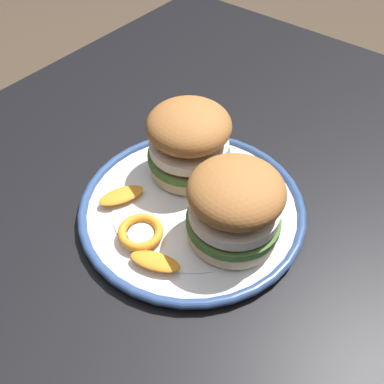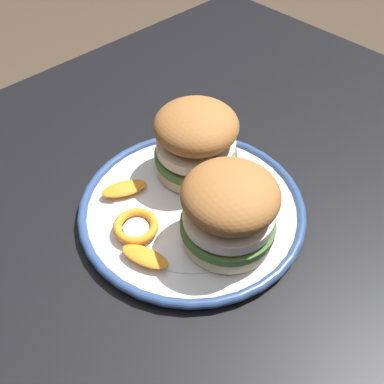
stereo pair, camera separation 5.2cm
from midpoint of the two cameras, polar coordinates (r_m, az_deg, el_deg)
dining_table at (r=0.64m, az=-2.84°, el=-12.93°), size 1.20×0.95×0.77m
dinner_plate at (r=0.58m, az=-2.56°, el=-2.19°), size 0.30×0.30×0.02m
sandwich_half_left at (r=0.59m, az=-2.94°, el=6.57°), size 0.15×0.15×0.10m
sandwich_half_right at (r=0.51m, az=2.58°, el=-1.81°), size 0.15×0.15×0.10m
orange_peel_curled at (r=0.55m, az=-9.33°, el=-5.22°), size 0.08×0.08×0.01m
orange_peel_strip_long at (r=0.52m, az=-7.63°, el=-8.93°), size 0.04×0.07×0.01m
orange_peel_strip_short at (r=0.59m, az=-11.53°, el=-0.56°), size 0.07×0.05×0.01m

